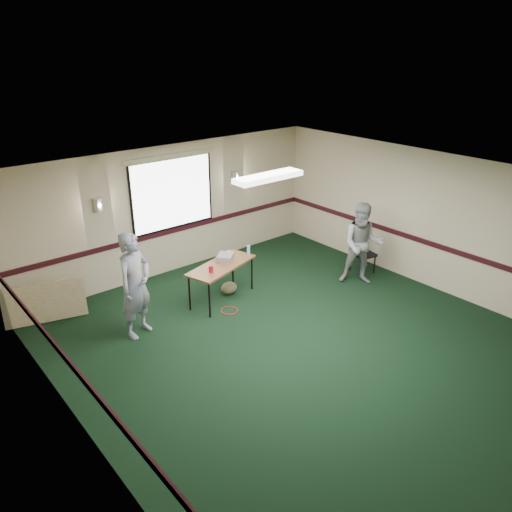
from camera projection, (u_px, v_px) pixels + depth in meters
ground at (307, 348)px, 8.08m from camera, size 8.00×8.00×0.00m
room_shell at (227, 223)px, 8.95m from camera, size 8.00×8.02×8.00m
folding_table at (221, 267)px, 9.35m from camera, size 1.56×0.97×0.73m
projector at (225, 257)px, 9.51m from camera, size 0.43×0.43×0.11m
game_console at (228, 253)px, 9.76m from camera, size 0.19×0.15×0.04m
red_cup at (211, 269)px, 9.00m from camera, size 0.09×0.09×0.13m
water_bottle at (249, 251)px, 9.69m from camera, size 0.06×0.06×0.21m
duffel_bag at (229, 288)px, 9.77m from camera, size 0.37×0.28×0.25m
cable_coil at (229, 310)px, 9.19m from camera, size 0.32×0.32×0.02m
folded_table at (45, 303)px, 8.76m from camera, size 1.38×0.57×0.70m
conference_chair at (361, 249)px, 10.61m from camera, size 0.49×0.50×0.86m
person_left at (135, 285)px, 8.15m from camera, size 0.78×0.66×1.82m
person_right at (362, 244)px, 9.95m from camera, size 1.03×1.04×1.69m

